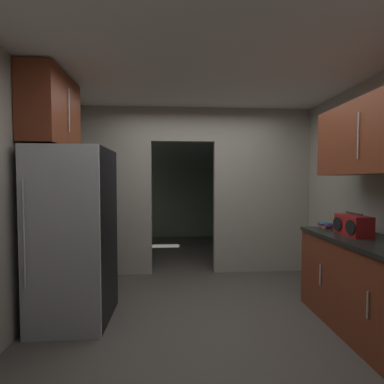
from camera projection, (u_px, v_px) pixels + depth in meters
ground at (209, 324)px, 2.83m from camera, size 20.00×20.00×0.00m
kitchen_overhead_slab at (204, 80)px, 3.21m from camera, size 4.03×7.22×0.06m
kitchen_partition at (200, 186)px, 4.39m from camera, size 3.63×0.12×2.60m
adjoining_room_shell at (190, 188)px, 6.35m from camera, size 3.63×2.89×2.60m
refrigerator at (75, 235)px, 2.87m from camera, size 0.72×0.79×1.79m
lower_cabinet_run at (373, 289)px, 2.56m from camera, size 0.64×1.62×0.91m
upper_cabinet_counterside at (377, 135)px, 2.51m from camera, size 0.36×1.46×0.70m
upper_cabinet_fridgeside at (51, 110)px, 2.90m from camera, size 0.36×0.79×0.75m
boombox at (353, 225)px, 2.80m from camera, size 0.21×0.36×0.23m
book_stack at (326, 225)px, 3.25m from camera, size 0.15×0.17×0.06m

